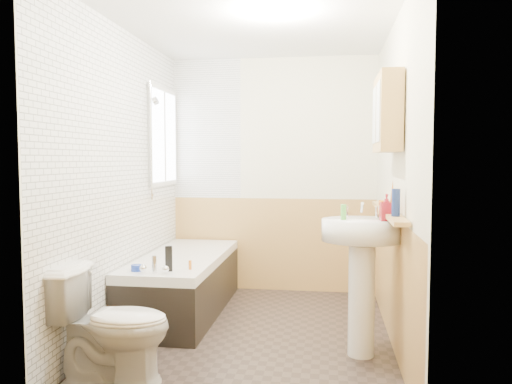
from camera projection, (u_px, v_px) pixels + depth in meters
floor at (253, 333)px, 4.07m from camera, size 2.80×2.80×0.00m
ceiling at (253, 22)px, 3.91m from camera, size 2.80×2.80×0.00m
wall_back at (273, 175)px, 5.38m from camera, size 2.20×0.02×2.50m
wall_front at (213, 192)px, 2.60m from camera, size 2.20×0.02×2.50m
wall_left at (122, 180)px, 4.15m from camera, size 0.02×2.80×2.50m
wall_right at (396, 182)px, 3.83m from camera, size 0.02×2.80×2.50m
wainscot_right at (391, 278)px, 3.88m from camera, size 0.01×2.80×1.00m
wainscot_front at (215, 332)px, 2.67m from camera, size 2.20×0.01×1.00m
wainscot_back at (272, 244)px, 5.41m from camera, size 2.20×0.01×1.00m
tile_cladding_left at (124, 180)px, 4.15m from camera, size 0.01×2.80×2.50m
tile_return_back at (207, 129)px, 5.43m from camera, size 0.75×0.01×1.50m
window at (164, 137)px, 5.05m from camera, size 0.03×0.79×0.99m
bathtub at (183, 282)px, 4.63m from camera, size 0.70×1.75×0.68m
shower_riser at (152, 130)px, 4.64m from camera, size 0.10×0.07×1.10m
toilet at (112, 325)px, 3.17m from camera, size 0.77×0.45×0.74m
sink at (362, 259)px, 3.58m from camera, size 0.58×0.47×1.11m
pine_shelf at (388, 212)px, 3.74m from camera, size 0.10×1.53×0.03m
medicine_cabinet at (387, 114)px, 3.62m from camera, size 0.16×0.62×0.56m
foam_can at (396, 203)px, 3.30m from camera, size 0.07×0.07×0.18m
green_bottle at (392, 197)px, 3.48m from camera, size 0.05×0.05×0.23m
black_jar at (382, 203)px, 4.13m from camera, size 0.07×0.07×0.04m
soap_bottle at (386, 215)px, 3.48m from camera, size 0.10×0.20×0.09m
clear_bottle at (344, 212)px, 3.53m from camera, size 0.05×0.05×0.11m
blue_gel at (169, 259)px, 3.93m from camera, size 0.06×0.05×0.20m
cream_jar at (136, 268)px, 3.94m from camera, size 0.11×0.11×0.05m
orange_bottle at (190, 265)px, 3.99m from camera, size 0.02×0.02×0.07m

